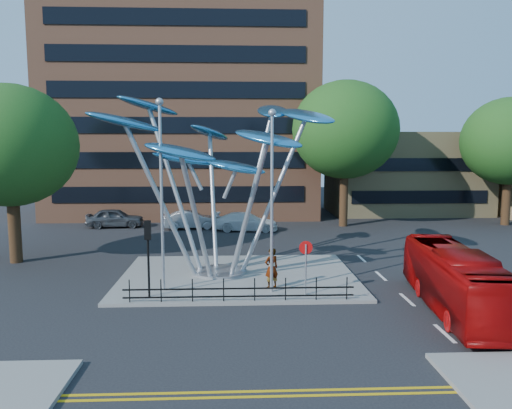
{
  "coord_description": "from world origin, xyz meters",
  "views": [
    {
      "loc": [
        -1.19,
        -19.24,
        6.92
      ],
      "look_at": [
        -0.17,
        4.0,
        4.07
      ],
      "focal_mm": 35.0,
      "sensor_mm": 36.0,
      "label": 1
    }
  ],
  "objects_px": {
    "parked_car_right": "(246,222)",
    "parked_car_mid": "(191,220)",
    "tree_right": "(345,130)",
    "no_entry_sign_island": "(306,258)",
    "leaf_sculpture": "(217,145)",
    "pedestrian": "(271,268)",
    "street_lamp_right": "(272,185)",
    "tree_far": "(510,141)",
    "tree_left": "(10,146)",
    "red_bus": "(456,280)",
    "street_lamp_left": "(161,178)",
    "traffic_light_island": "(148,242)",
    "parked_car_left": "(115,218)"
  },
  "relations": [
    {
      "from": "parked_car_right",
      "to": "parked_car_mid",
      "type": "bearing_deg",
      "value": 81.84
    },
    {
      "from": "tree_right",
      "to": "no_entry_sign_island",
      "type": "relative_size",
      "value": 4.94
    },
    {
      "from": "leaf_sculpture",
      "to": "pedestrian",
      "type": "relative_size",
      "value": 6.63
    },
    {
      "from": "street_lamp_right",
      "to": "pedestrian",
      "type": "xyz_separation_m",
      "value": [
        0.04,
        0.59,
        -3.99
      ]
    },
    {
      "from": "tree_far",
      "to": "tree_left",
      "type": "bearing_deg",
      "value": -161.57
    },
    {
      "from": "tree_right",
      "to": "red_bus",
      "type": "relative_size",
      "value": 1.3
    },
    {
      "from": "street_lamp_left",
      "to": "parked_car_mid",
      "type": "height_order",
      "value": "street_lamp_left"
    },
    {
      "from": "street_lamp_right",
      "to": "traffic_light_island",
      "type": "distance_m",
      "value": 6.05
    },
    {
      "from": "tree_left",
      "to": "pedestrian",
      "type": "bearing_deg",
      "value": -23.78
    },
    {
      "from": "no_entry_sign_island",
      "to": "parked_car_mid",
      "type": "xyz_separation_m",
      "value": [
        -6.74,
        18.61,
        -1.08
      ]
    },
    {
      "from": "tree_far",
      "to": "parked_car_mid",
      "type": "bearing_deg",
      "value": -178.12
    },
    {
      "from": "pedestrian",
      "to": "parked_car_right",
      "type": "xyz_separation_m",
      "value": [
        -0.79,
        16.45,
        -0.38
      ]
    },
    {
      "from": "leaf_sculpture",
      "to": "pedestrian",
      "type": "height_order",
      "value": "leaf_sculpture"
    },
    {
      "from": "leaf_sculpture",
      "to": "parked_car_mid",
      "type": "distance_m",
      "value": 15.92
    },
    {
      "from": "tree_right",
      "to": "parked_car_left",
      "type": "xyz_separation_m",
      "value": [
        -19.11,
        0.17,
        -7.24
      ]
    },
    {
      "from": "tree_far",
      "to": "street_lamp_left",
      "type": "height_order",
      "value": "tree_far"
    },
    {
      "from": "tree_right",
      "to": "street_lamp_right",
      "type": "distance_m",
      "value": 20.64
    },
    {
      "from": "street_lamp_right",
      "to": "parked_car_left",
      "type": "distance_m",
      "value": 22.82
    },
    {
      "from": "red_bus",
      "to": "parked_car_left",
      "type": "bearing_deg",
      "value": 137.8
    },
    {
      "from": "parked_car_left",
      "to": "leaf_sculpture",
      "type": "bearing_deg",
      "value": -154.81
    },
    {
      "from": "tree_far",
      "to": "red_bus",
      "type": "distance_m",
      "value": 26.32
    },
    {
      "from": "traffic_light_island",
      "to": "parked_car_left",
      "type": "distance_m",
      "value": 20.67
    },
    {
      "from": "street_lamp_left",
      "to": "red_bus",
      "type": "distance_m",
      "value": 13.45
    },
    {
      "from": "street_lamp_left",
      "to": "parked_car_left",
      "type": "relative_size",
      "value": 1.89
    },
    {
      "from": "leaf_sculpture",
      "to": "pedestrian",
      "type": "xyz_separation_m",
      "value": [
        2.61,
        -3.09,
        -5.76
      ]
    },
    {
      "from": "tree_left",
      "to": "parked_car_mid",
      "type": "distance_m",
      "value": 15.69
    },
    {
      "from": "traffic_light_island",
      "to": "red_bus",
      "type": "bearing_deg",
      "value": -8.74
    },
    {
      "from": "red_bus",
      "to": "no_entry_sign_island",
      "type": "bearing_deg",
      "value": 167.81
    },
    {
      "from": "tree_left",
      "to": "parked_car_mid",
      "type": "relative_size",
      "value": 2.31
    },
    {
      "from": "street_lamp_left",
      "to": "tree_left",
      "type": "bearing_deg",
      "value": 145.62
    },
    {
      "from": "leaf_sculpture",
      "to": "no_entry_sign_island",
      "type": "height_order",
      "value": "leaf_sculpture"
    },
    {
      "from": "pedestrian",
      "to": "parked_car_mid",
      "type": "xyz_separation_m",
      "value": [
        -5.29,
        17.53,
        -0.37
      ]
    },
    {
      "from": "tree_right",
      "to": "pedestrian",
      "type": "xyz_separation_m",
      "value": [
        -7.46,
        -18.41,
        -6.93
      ]
    },
    {
      "from": "tree_far",
      "to": "pedestrian",
      "type": "relative_size",
      "value": 5.64
    },
    {
      "from": "tree_right",
      "to": "street_lamp_left",
      "type": "bearing_deg",
      "value": -124.05
    },
    {
      "from": "parked_car_left",
      "to": "parked_car_mid",
      "type": "height_order",
      "value": "parked_car_left"
    },
    {
      "from": "tree_far",
      "to": "parked_car_left",
      "type": "bearing_deg",
      "value": 179.71
    },
    {
      "from": "tree_right",
      "to": "parked_car_mid",
      "type": "height_order",
      "value": "tree_right"
    },
    {
      "from": "street_lamp_left",
      "to": "no_entry_sign_island",
      "type": "distance_m",
      "value": 7.47
    },
    {
      "from": "no_entry_sign_island",
      "to": "parked_car_mid",
      "type": "height_order",
      "value": "no_entry_sign_island"
    },
    {
      "from": "parked_car_left",
      "to": "no_entry_sign_island",
      "type": "bearing_deg",
      "value": -151.38
    },
    {
      "from": "street_lamp_left",
      "to": "no_entry_sign_island",
      "type": "relative_size",
      "value": 3.59
    },
    {
      "from": "street_lamp_right",
      "to": "no_entry_sign_island",
      "type": "xyz_separation_m",
      "value": [
        1.5,
        -0.48,
        -3.28
      ]
    },
    {
      "from": "street_lamp_right",
      "to": "no_entry_sign_island",
      "type": "distance_m",
      "value": 3.64
    },
    {
      "from": "parked_car_left",
      "to": "traffic_light_island",
      "type": "bearing_deg",
      "value": -167.83
    },
    {
      "from": "street_lamp_right",
      "to": "parked_car_right",
      "type": "height_order",
      "value": "street_lamp_right"
    },
    {
      "from": "parked_car_left",
      "to": "parked_car_right",
      "type": "relative_size",
      "value": 0.92
    },
    {
      "from": "street_lamp_left",
      "to": "street_lamp_right",
      "type": "distance_m",
      "value": 5.03
    },
    {
      "from": "red_bus",
      "to": "parked_car_mid",
      "type": "xyz_separation_m",
      "value": [
        -12.72,
        20.62,
        -0.56
      ]
    },
    {
      "from": "tree_left",
      "to": "street_lamp_right",
      "type": "relative_size",
      "value": 1.24
    }
  ]
}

